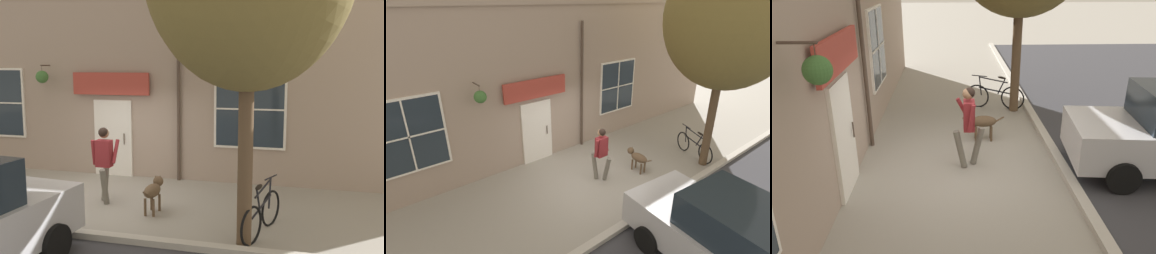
% 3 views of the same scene
% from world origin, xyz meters
% --- Properties ---
extents(ground_plane, '(90.00, 90.00, 0.00)m').
position_xyz_m(ground_plane, '(0.00, 0.00, 0.00)').
color(ground_plane, gray).
extents(storefront_facade, '(0.95, 18.00, 5.13)m').
position_xyz_m(storefront_facade, '(-2.34, -0.03, 2.56)').
color(storefront_facade, gray).
rests_on(storefront_facade, ground_plane).
extents(pedestrian_walking, '(0.66, 0.55, 1.70)m').
position_xyz_m(pedestrian_walking, '(0.08, 0.10, 1.02)').
color(pedestrian_walking, '#6B665B').
rests_on(pedestrian_walking, ground_plane).
extents(dog_on_leash, '(1.01, 0.30, 0.72)m').
position_xyz_m(dog_on_leash, '(0.43, 1.38, 0.48)').
color(dog_on_leash, brown).
rests_on(dog_on_leash, ground_plane).
extents(leaning_bicycle, '(1.68, 0.56, 1.00)m').
position_xyz_m(leaning_bicycle, '(1.03, 3.67, 0.38)').
color(leaning_bicycle, black).
rests_on(leaning_bicycle, ground_plane).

